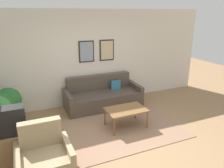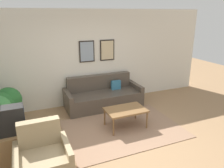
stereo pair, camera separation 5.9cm
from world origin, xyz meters
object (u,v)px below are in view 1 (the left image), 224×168
Objects in this scene: couch at (103,96)px; tv at (8,121)px; coffee_table at (126,111)px; armchair at (45,161)px.

couch is 2.96m from tv.
armchair is (-1.97, -0.96, -0.12)m from coffee_table.
coffee_table is 2.19m from armchair.
coffee_table is 1.60× the size of tv.
couch is 3.73× the size of tv.
couch is at bearing 34.54° from tv.
couch is 2.32× the size of coffee_table.
couch is 3.01m from armchair.
armchair is at bearing -154.09° from coffee_table.
tv is at bearing 115.87° from armchair.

